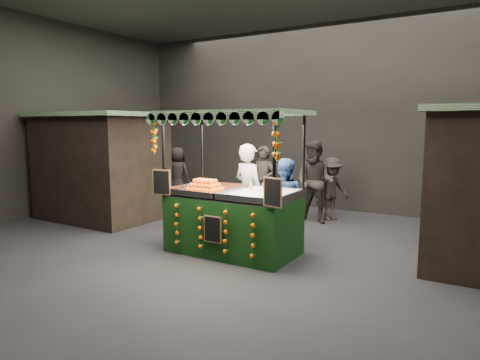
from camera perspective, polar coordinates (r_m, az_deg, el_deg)
The scene contains 11 objects.
ground at distance 7.56m, azimuth -1.22°, elevation -10.26°, with size 12.00×12.00×0.00m, color black.
market_hall at distance 7.28m, azimuth -1.30°, elevation 15.99°, with size 12.10×10.10×5.05m.
neighbour_stall_left at distance 10.91m, azimuth -18.30°, elevation 1.87°, with size 3.00×2.20×2.60m.
juice_stall at distance 7.55m, azimuth -1.03°, elevation -4.07°, with size 2.63×1.55×2.55m.
vendor_grey at distance 8.40m, azimuth 1.18°, elevation -1.68°, with size 0.81×0.65×1.94m.
vendor_blue at distance 8.24m, azimuth 5.96°, elevation -2.83°, with size 0.90×0.76×1.67m.
shopper_0 at distance 10.23m, azimuth 3.15°, elevation -0.41°, with size 0.70×0.50×1.80m.
shopper_1 at distance 10.03m, azimuth 10.15°, elevation -0.26°, with size 0.96×0.76×1.95m.
shopper_2 at distance 10.93m, azimuth 2.89°, elevation 0.09°, with size 1.13×0.70×1.80m.
shopper_3 at distance 10.41m, azimuth 12.32°, elevation -1.21°, with size 1.01×1.14×1.53m.
shopper_4 at distance 12.82m, azimuth -8.45°, elevation 0.77°, with size 0.84×0.58×1.64m.
Camera 1 is at (3.83, -6.10, 2.31)m, focal length 31.43 mm.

